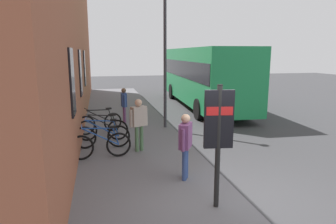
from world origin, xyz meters
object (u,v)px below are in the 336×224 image
at_px(bicycle_mid_rack, 102,136).
at_px(pedestrian_near_bus, 185,140).
at_px(bicycle_beside_lamp, 103,129).
at_px(bicycle_under_window, 100,123).
at_px(pedestrian_by_facade, 124,102).
at_px(street_lamp, 165,43).
at_px(bicycle_end_of_row, 100,145).
at_px(city_bus, 203,74).
at_px(pedestrian_crossing_street, 139,120).
at_px(transit_info_sign, 219,127).

height_order(bicycle_mid_rack, pedestrian_near_bus, pedestrian_near_bus).
distance_m(bicycle_beside_lamp, bicycle_under_window, 1.03).
bearing_deg(pedestrian_by_facade, street_lamp, -122.91).
distance_m(bicycle_end_of_row, bicycle_mid_rack, 0.96).
bearing_deg(city_bus, bicycle_beside_lamp, 136.69).
height_order(bicycle_end_of_row, bicycle_mid_rack, same).
relative_size(bicycle_under_window, pedestrian_near_bus, 1.06).
relative_size(city_bus, street_lamp, 1.85).
relative_size(bicycle_beside_lamp, pedestrian_crossing_street, 1.09).
bearing_deg(bicycle_under_window, bicycle_beside_lamp, -175.40).
distance_m(bicycle_beside_lamp, street_lamp, 4.12).
bearing_deg(bicycle_end_of_row, pedestrian_by_facade, -13.82).
xyz_separation_m(bicycle_beside_lamp, city_bus, (6.16, -5.81, 1.41)).
height_order(bicycle_end_of_row, bicycle_beside_lamp, same).
relative_size(bicycle_end_of_row, bicycle_beside_lamp, 1.00).
distance_m(bicycle_end_of_row, pedestrian_by_facade, 4.35).
distance_m(bicycle_beside_lamp, transit_info_sign, 5.66).
bearing_deg(bicycle_end_of_row, street_lamp, -39.14).
xyz_separation_m(bicycle_under_window, city_bus, (5.13, -5.89, 1.41)).
distance_m(pedestrian_near_bus, pedestrian_by_facade, 6.18).
bearing_deg(pedestrian_crossing_street, bicycle_end_of_row, 109.32).
xyz_separation_m(transit_info_sign, street_lamp, (6.49, -0.41, 1.76)).
xyz_separation_m(bicycle_beside_lamp, pedestrian_crossing_street, (-1.40, -1.07, 0.60)).
distance_m(bicycle_end_of_row, pedestrian_crossing_street, 1.37).
bearing_deg(pedestrian_crossing_street, street_lamp, -27.25).
distance_m(bicycle_end_of_row, bicycle_under_window, 2.83).
bearing_deg(bicycle_beside_lamp, bicycle_end_of_row, 177.26).
bearing_deg(pedestrian_crossing_street, bicycle_beside_lamp, 37.44).
bearing_deg(pedestrian_by_facade, bicycle_under_window, 142.94).
bearing_deg(bicycle_end_of_row, bicycle_under_window, -0.08).
bearing_deg(transit_info_sign, pedestrian_crossing_street, 15.30).
bearing_deg(transit_info_sign, bicycle_mid_rack, 26.38).
height_order(transit_info_sign, pedestrian_by_facade, transit_info_sign).
distance_m(bicycle_mid_rack, transit_info_sign, 4.92).
bearing_deg(transit_info_sign, bicycle_beside_lamp, 22.22).
height_order(city_bus, street_lamp, street_lamp).
distance_m(transit_info_sign, street_lamp, 6.74).
bearing_deg(pedestrian_by_facade, bicycle_end_of_row, 166.18).
bearing_deg(transit_info_sign, bicycle_under_window, 19.49).
height_order(transit_info_sign, city_bus, city_bus).
height_order(pedestrian_by_facade, street_lamp, street_lamp).
xyz_separation_m(bicycle_mid_rack, city_bus, (7.01, -5.83, 1.41)).
bearing_deg(pedestrian_by_facade, pedestrian_crossing_street, -178.05).
xyz_separation_m(city_bus, pedestrian_near_bus, (-9.89, 3.94, -0.83)).
bearing_deg(street_lamp, pedestrian_near_bus, 172.80).
xyz_separation_m(bicycle_beside_lamp, pedestrian_near_bus, (-3.73, -1.86, 0.58)).
distance_m(city_bus, pedestrian_near_bus, 10.68).
xyz_separation_m(bicycle_beside_lamp, street_lamp, (1.38, -2.51, 2.97)).
bearing_deg(pedestrian_crossing_street, transit_info_sign, -164.70).
relative_size(pedestrian_by_facade, pedestrian_crossing_street, 0.94).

